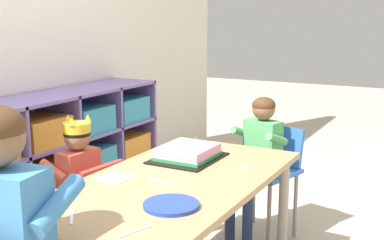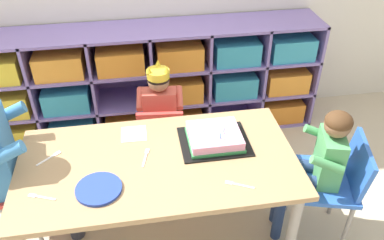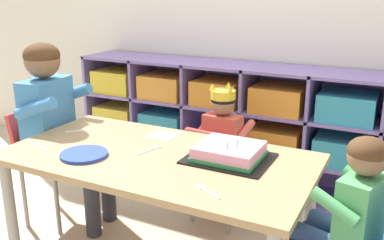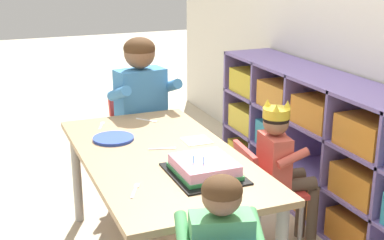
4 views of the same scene
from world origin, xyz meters
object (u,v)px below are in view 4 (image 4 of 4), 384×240
at_px(fork_near_cake_tray, 135,190).
at_px(fork_by_napkin, 164,149).
at_px(activity_table, 161,167).
at_px(child_with_crown, 282,159).
at_px(classroom_chair_blue, 263,188).
at_px(fork_scattered_mid_table, 101,125).
at_px(adult_helper_seated, 145,103).
at_px(birthday_cake_on_tray, 204,168).
at_px(paper_plate_stack, 113,138).
at_px(classroom_chair_adult_side, 139,132).
at_px(fork_at_table_front_edge, 148,120).

relative_size(fork_near_cake_tray, fork_by_napkin, 0.95).
bearing_deg(activity_table, child_with_crown, 83.78).
xyz_separation_m(classroom_chair_blue, child_with_crown, (0.01, 0.10, 0.15)).
height_order(child_with_crown, fork_near_cake_tray, child_with_crown).
height_order(activity_table, fork_scattered_mid_table, fork_scattered_mid_table).
distance_m(adult_helper_seated, fork_near_cake_tray, 1.16).
xyz_separation_m(birthday_cake_on_tray, fork_scattered_mid_table, (-0.85, -0.26, -0.03)).
height_order(fork_by_napkin, fork_scattered_mid_table, same).
relative_size(birthday_cake_on_tray, paper_plate_stack, 1.70).
height_order(activity_table, classroom_chair_adult_side, classroom_chair_adult_side).
height_order(classroom_chair_adult_side, fork_near_cake_tray, classroom_chair_adult_side).
xyz_separation_m(activity_table, fork_at_table_front_edge, (-0.53, 0.11, 0.07)).
bearing_deg(fork_scattered_mid_table, fork_by_napkin, 44.20).
relative_size(child_with_crown, paper_plate_stack, 3.88).
height_order(activity_table, paper_plate_stack, paper_plate_stack).
xyz_separation_m(activity_table, fork_by_napkin, (-0.06, 0.04, 0.07)).
distance_m(paper_plate_stack, fork_at_table_front_edge, 0.36).
xyz_separation_m(fork_at_table_front_edge, fork_by_napkin, (0.47, -0.07, 0.00)).
xyz_separation_m(paper_plate_stack, fork_at_table_front_edge, (-0.25, 0.27, -0.01)).
height_order(activity_table, adult_helper_seated, adult_helper_seated).
bearing_deg(paper_plate_stack, fork_near_cake_tray, -6.43).
height_order(fork_at_table_front_edge, fork_by_napkin, same).
height_order(adult_helper_seated, paper_plate_stack, adult_helper_seated).
xyz_separation_m(activity_table, paper_plate_stack, (-0.29, -0.16, 0.08)).
height_order(classroom_chair_adult_side, fork_by_napkin, classroom_chair_adult_side).
xyz_separation_m(activity_table, fork_near_cake_tray, (0.35, -0.23, 0.07)).
bearing_deg(adult_helper_seated, child_with_crown, -67.89).
bearing_deg(classroom_chair_blue, fork_scattered_mid_table, 55.15).
distance_m(classroom_chair_blue, adult_helper_seated, 0.94).
height_order(classroom_chair_blue, classroom_chair_adult_side, classroom_chair_adult_side).
relative_size(fork_at_table_front_edge, fork_by_napkin, 0.84).
relative_size(activity_table, child_with_crown, 1.69).
xyz_separation_m(activity_table, fork_scattered_mid_table, (-0.54, -0.16, 0.07)).
xyz_separation_m(fork_near_cake_tray, fork_scattered_mid_table, (-0.89, 0.07, 0.00)).
distance_m(classroom_chair_adult_side, adult_helper_seated, 0.24).
distance_m(fork_near_cake_tray, fork_by_napkin, 0.49).
relative_size(activity_table, fork_by_napkin, 10.15).
relative_size(classroom_chair_blue, fork_by_napkin, 4.33).
bearing_deg(classroom_chair_blue, fork_at_table_front_edge, 42.01).
bearing_deg(fork_scattered_mid_table, activity_table, 38.33).
bearing_deg(fork_by_napkin, classroom_chair_blue, -178.66).
height_order(classroom_chair_blue, fork_at_table_front_edge, fork_at_table_front_edge).
height_order(classroom_chair_adult_side, fork_at_table_front_edge, classroom_chair_adult_side).
bearing_deg(fork_at_table_front_edge, child_with_crown, -179.01).
height_order(birthday_cake_on_tray, fork_by_napkin, birthday_cake_on_tray).
bearing_deg(adult_helper_seated, classroom_chair_adult_side, 90.00).
distance_m(birthday_cake_on_tray, paper_plate_stack, 0.65).
bearing_deg(birthday_cake_on_tray, fork_near_cake_tray, -82.75).
bearing_deg(fork_near_cake_tray, paper_plate_stack, -160.00).
relative_size(child_with_crown, classroom_chair_adult_side, 1.22).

